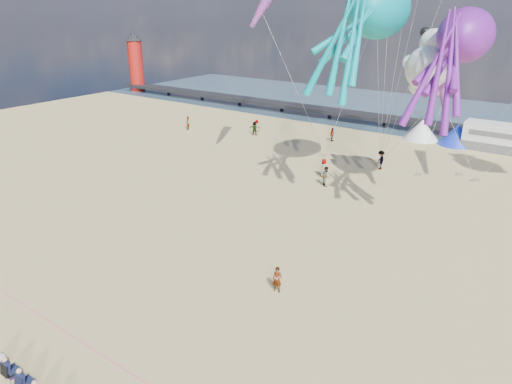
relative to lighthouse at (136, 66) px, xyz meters
name	(u,v)px	position (x,y,z in m)	size (l,w,h in m)	color
ground	(218,320)	(56.00, -44.00, -4.50)	(120.00, 120.00, 0.00)	#CFB977
water	(467,118)	(56.00, 11.00, -4.48)	(120.00, 120.00, 0.00)	#324C60
pier	(260,102)	(28.00, 0.00, -3.50)	(60.00, 3.00, 0.50)	black
lighthouse	(136,66)	(0.00, 0.00, 0.00)	(2.60, 2.60, 9.00)	#A5140F
motorhome_0	(497,137)	(62.00, -4.00, -3.00)	(6.60, 2.50, 3.00)	silver
tent_white	(422,129)	(54.00, -4.00, -3.30)	(4.00, 4.00, 2.40)	white
tent_blue	(457,135)	(58.00, -4.00, -3.30)	(4.00, 4.00, 2.40)	#1933CC
spectator_row	(25,380)	(52.63, -52.08, -3.85)	(6.10, 0.90, 1.30)	black
cooler_purple	(11,373)	(51.26, -52.00, -4.34)	(0.40, 0.30, 0.32)	#512079
rope_line	(142,381)	(56.00, -49.00, -4.48)	(0.03, 0.03, 34.00)	#F2338C
standing_person	(277,280)	(57.07, -40.24, -3.75)	(0.55, 0.36, 1.50)	tan
beachgoer_0	(324,168)	(50.53, -22.18, -3.66)	(0.61, 0.40, 1.68)	#7F6659
beachgoer_2	(381,160)	(54.07, -17.18, -3.57)	(0.90, 0.70, 1.86)	#7F6659
beachgoer_3	(332,135)	(45.72, -10.76, -3.72)	(1.01, 0.58, 1.56)	#7F6659
beachgoer_4	(255,128)	(36.74, -13.74, -3.65)	(0.99, 0.41, 1.69)	#7F6659
beachgoer_5	(188,123)	(28.14, -16.45, -3.66)	(1.56, 0.50, 1.68)	#7F6659
beachgoer_6	(257,126)	(36.07, -12.35, -3.73)	(0.56, 0.37, 1.53)	#7F6659
beachgoer_7	(326,176)	(51.78, -24.15, -3.63)	(0.85, 0.55, 1.74)	#7F6659
sandbag_a	(325,155)	(47.76, -16.49, -4.39)	(0.50, 0.35, 0.22)	gray
sandbag_b	(418,175)	(57.68, -16.95, -4.39)	(0.50, 0.35, 0.22)	gray
sandbag_c	(476,180)	(62.40, -15.45, -4.39)	(0.50, 0.35, 0.22)	gray
sandbag_d	(460,175)	(60.85, -14.68, -4.39)	(0.50, 0.35, 0.22)	gray
sandbag_e	(380,164)	(53.55, -15.89, -4.39)	(0.50, 0.35, 0.22)	gray
kite_octopus_teal	(378,8)	(54.61, -22.80, 9.97)	(4.09, 9.55, 10.92)	#038D97
kite_octopus_purple	(466,35)	(61.22, -23.54, 8.29)	(3.69, 8.60, 9.83)	#691989
kite_panda	(428,68)	(58.84, -22.76, 5.87)	(4.04, 3.80, 5.70)	white
windsock_left	(261,10)	(44.15, -23.19, 9.84)	(1.10, 6.78, 6.78)	red
windsock_right	(444,91)	(60.32, -23.44, 4.46)	(0.90, 4.45, 4.45)	red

